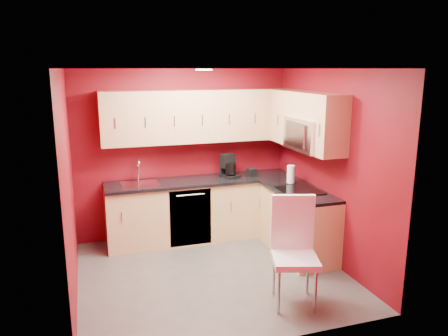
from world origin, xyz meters
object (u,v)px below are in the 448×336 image
coffee_maker (231,166)px  dining_chair (295,253)px  napkin_holder (252,173)px  microwave (310,135)px  paper_towel (291,175)px  sink (140,182)px

coffee_maker → dining_chair: 2.19m
coffee_maker → napkin_holder: size_ratio=2.73×
coffee_maker → napkin_holder: (0.31, -0.08, -0.11)m
microwave → paper_towel: 0.73m
sink → napkin_holder: size_ratio=4.12×
sink → coffee_maker: coffee_maker is taller
coffee_maker → microwave: bearing=-76.5°
microwave → paper_towel: size_ratio=2.93×
microwave → dining_chair: bearing=-123.3°
microwave → napkin_holder: (-0.44, 0.91, -0.69)m
coffee_maker → napkin_holder: coffee_maker is taller
napkin_holder → dining_chair: (-0.31, -2.06, -0.39)m
napkin_holder → microwave: bearing=-64.1°
microwave → sink: size_ratio=1.46×
paper_towel → dining_chair: 1.73m
microwave → sink: microwave is taller
napkin_holder → paper_towel: bearing=-54.4°
napkin_holder → paper_towel: size_ratio=0.49×
microwave → napkin_holder: bearing=115.9°
dining_chair → napkin_holder: bearing=98.7°
napkin_holder → paper_towel: (0.38, -0.53, 0.07)m
sink → dining_chair: (1.34, -2.15, -0.36)m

